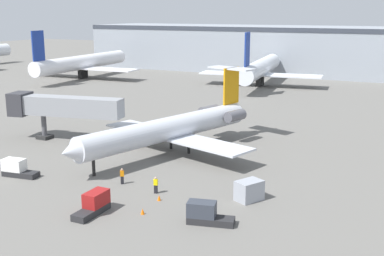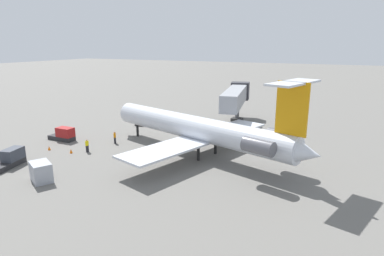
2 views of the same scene
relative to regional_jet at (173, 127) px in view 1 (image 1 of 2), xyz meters
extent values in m
cube|color=#66635E|center=(-1.27, -4.96, -3.41)|extent=(400.00, 400.00, 0.10)
cylinder|color=silver|center=(-0.24, -0.78, -0.05)|extent=(10.61, 26.48, 2.91)
cone|color=silver|center=(-4.38, -14.36, -0.05)|extent=(3.29, 2.91, 2.77)
cone|color=silver|center=(3.94, 12.90, -0.05)|extent=(3.13, 3.21, 2.48)
cube|color=silver|center=(5.82, -1.58, -1.21)|extent=(11.14, 7.22, 0.24)
cube|color=silver|center=(-5.71, 1.94, -1.21)|extent=(11.14, 7.22, 0.24)
cylinder|color=#595960|center=(5.05, 8.48, 0.35)|extent=(2.37, 3.50, 1.50)
cylinder|color=#595960|center=(0.54, 9.85, 0.35)|extent=(2.37, 3.50, 1.50)
cube|color=orange|center=(3.38, 11.08, 3.97)|extent=(1.16, 3.13, 5.13)
cube|color=silver|center=(3.38, 11.08, 6.44)|extent=(7.20, 4.28, 0.20)
cylinder|color=black|center=(-3.57, -11.68, -2.43)|extent=(0.36, 0.36, 1.85)
cylinder|color=black|center=(1.88, 0.67, -2.43)|extent=(0.36, 0.36, 1.85)
cylinder|color=black|center=(-1.18, 1.60, -2.43)|extent=(0.36, 0.36, 1.85)
cube|color=gray|center=(-15.86, -0.88, 1.49)|extent=(15.85, 5.57, 2.60)
cube|color=#333338|center=(-23.14, -2.31, 1.49)|extent=(2.97, 3.60, 3.20)
cylinder|color=#4C4C51|center=(-19.70, -1.63, -1.59)|extent=(0.70, 0.70, 3.54)
cube|color=#262626|center=(-19.70, -1.63, -3.11)|extent=(1.80, 1.80, 0.50)
cube|color=black|center=(5.17, -13.27, -2.93)|extent=(0.37, 0.31, 0.85)
cube|color=yellow|center=(5.17, -13.27, -2.21)|extent=(0.45, 0.34, 0.60)
sphere|color=tan|center=(5.17, -13.27, -1.79)|extent=(0.24, 0.24, 0.24)
cube|color=black|center=(0.68, -12.48, -2.93)|extent=(0.40, 0.37, 0.85)
cube|color=orange|center=(0.68, -12.48, -2.21)|extent=(0.48, 0.43, 0.60)
sphere|color=tan|center=(0.68, -12.48, -1.79)|extent=(0.24, 0.24, 0.24)
cube|color=#262628|center=(-10.61, -15.35, -3.06)|extent=(4.15, 1.92, 0.60)
cube|color=white|center=(-11.40, -15.45, -2.11)|extent=(2.57, 1.71, 1.30)
cube|color=#262628|center=(2.69, -20.35, -3.06)|extent=(1.42, 4.01, 0.60)
cube|color=maroon|center=(2.69, -19.55, -2.11)|extent=(1.41, 2.41, 1.30)
cube|color=#262628|center=(12.98, -17.43, -3.06)|extent=(4.22, 2.30, 0.60)
cube|color=#333842|center=(12.20, -17.62, -2.11)|extent=(2.66, 1.92, 1.30)
cube|color=#999EA8|center=(14.08, -10.95, -2.39)|extent=(2.66, 3.00, 1.94)
cone|color=orange|center=(6.73, -18.27, -3.08)|extent=(0.36, 0.36, 0.55)
cone|color=orange|center=(6.42, -14.80, -3.08)|extent=(0.36, 0.36, 0.55)
cube|color=#8C939E|center=(-1.27, 89.98, 3.25)|extent=(138.77, 24.94, 13.21)
cube|color=#333842|center=(-1.27, 77.71, 9.25)|extent=(138.77, 0.60, 1.20)
cylinder|color=white|center=(-55.28, 52.02, 0.91)|extent=(5.44, 37.60, 3.74)
cube|color=navy|center=(-54.52, 35.30, 6.28)|extent=(0.48, 4.01, 7.00)
cube|color=white|center=(-55.28, 52.02, -0.56)|extent=(31.71, 7.42, 0.30)
cube|color=black|center=(-55.28, 52.02, -2.16)|extent=(1.20, 2.80, 2.40)
cylinder|color=silver|center=(-8.31, 59.40, 1.01)|extent=(8.40, 34.59, 3.93)
cube|color=navy|center=(-6.32, 44.35, 6.47)|extent=(0.82, 4.00, 7.00)
cube|color=silver|center=(-8.31, 59.40, -0.56)|extent=(29.41, 9.73, 0.30)
cube|color=black|center=(-8.31, 59.40, -2.16)|extent=(1.20, 2.80, 2.40)
camera|label=1|loc=(28.57, -52.91, 14.24)|focal=46.05mm
camera|label=2|loc=(34.92, 15.72, 9.96)|focal=30.61mm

